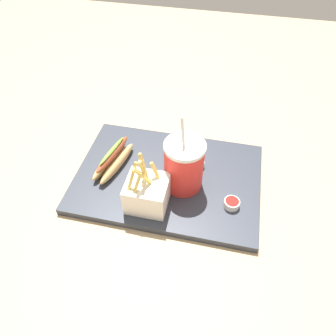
# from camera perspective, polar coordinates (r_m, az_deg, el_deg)

# --- Properties ---
(ground_plane) EXTENTS (2.40, 2.40, 0.02)m
(ground_plane) POSITION_cam_1_polar(r_m,az_deg,el_deg) (0.88, -0.00, -2.64)
(ground_plane) COLOR tan
(food_tray) EXTENTS (0.50, 0.34, 0.02)m
(food_tray) POSITION_cam_1_polar(r_m,az_deg,el_deg) (0.87, -0.00, -1.79)
(food_tray) COLOR #2D333D
(food_tray) RESTS_ON ground_plane
(soda_cup) EXTENTS (0.10, 0.10, 0.21)m
(soda_cup) POSITION_cam_1_polar(r_m,az_deg,el_deg) (0.79, 2.86, 0.49)
(soda_cup) COLOR red
(soda_cup) RESTS_ON food_tray
(fries_basket) EXTENTS (0.10, 0.09, 0.15)m
(fries_basket) POSITION_cam_1_polar(r_m,az_deg,el_deg) (0.77, -3.79, -4.47)
(fries_basket) COLOR white
(fries_basket) RESTS_ON food_tray
(hot_dog_1) EXTENTS (0.09, 0.17, 0.06)m
(hot_dog_1) POSITION_cam_1_polar(r_m,az_deg,el_deg) (0.88, -9.80, 1.58)
(hot_dog_1) COLOR tan
(hot_dog_1) RESTS_ON food_tray
(ketchup_cup_1) EXTENTS (0.04, 0.04, 0.02)m
(ketchup_cup_1) POSITION_cam_1_polar(r_m,az_deg,el_deg) (0.81, 11.37, -6.22)
(ketchup_cup_1) COLOR white
(ketchup_cup_1) RESTS_ON food_tray
(ketchup_cup_2) EXTENTS (0.03, 0.03, 0.02)m
(ketchup_cup_2) POSITION_cam_1_polar(r_m,az_deg,el_deg) (0.88, 5.52, 0.76)
(ketchup_cup_2) COLOR white
(ketchup_cup_2) RESTS_ON food_tray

